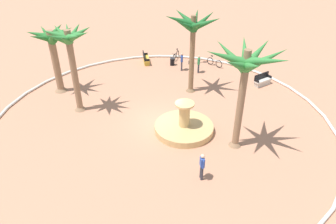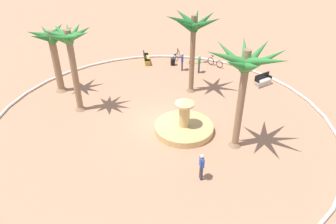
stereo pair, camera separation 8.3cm
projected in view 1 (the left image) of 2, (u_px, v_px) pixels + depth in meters
ground_plane at (161, 122)px, 22.19m from camera, size 80.00×80.00×0.00m
plaza_curb at (161, 121)px, 22.14m from camera, size 23.14×23.14×0.20m
fountain at (184, 127)px, 21.13m from camera, size 3.87×3.87×2.14m
palm_tree_near_fountain at (53, 47)px, 23.98m from camera, size 3.40×3.33×5.24m
palm_tree_by_curb at (246, 69)px, 17.23m from camera, size 4.48×4.41×6.54m
palm_tree_mid_plaza at (193, 31)px, 23.31m from camera, size 4.09×4.02×6.33m
palm_tree_far_side at (70, 47)px, 20.95m from camera, size 3.25×3.15×6.22m
bench_east at (146, 60)px, 30.44m from camera, size 0.67×1.65×1.00m
bench_west at (262, 81)px, 26.62m from camera, size 1.63×1.24×1.00m
lamppost at (191, 38)px, 29.08m from camera, size 0.32×0.32×4.41m
trash_bin at (172, 61)px, 30.00m from camera, size 0.46×0.46×0.73m
bicycle_red_frame at (215, 62)px, 29.83m from camera, size 1.22×1.30×0.94m
bicycle_by_lamppost at (176, 56)px, 31.19m from camera, size 0.76×1.60×0.94m
person_cyclist_helmet at (182, 61)px, 28.77m from camera, size 0.22×0.53×1.66m
person_cyclist_photo at (199, 63)px, 28.37m from camera, size 0.27×0.52×1.62m
person_pedestrian_stroll at (202, 165)px, 17.03m from camera, size 0.24×0.53×1.68m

